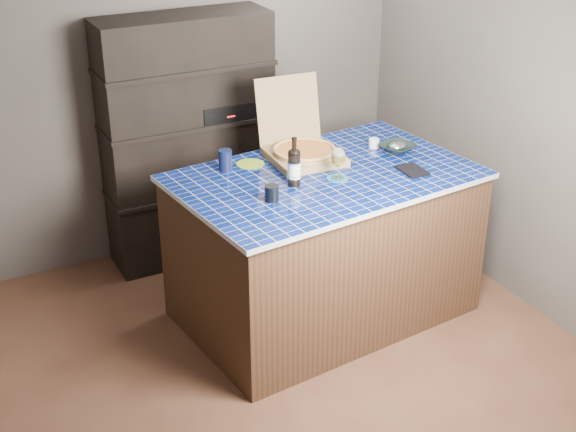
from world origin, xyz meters
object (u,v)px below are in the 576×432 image
mead_bottle (294,167)px  bowl (397,148)px  kitchen_island (324,245)px  pizza_box (303,149)px  wine_glass (338,158)px  dvd_case (412,170)px

mead_bottle → bowl: bearing=10.9°
kitchen_island → bowl: (0.61, 0.11, 0.53)m
pizza_box → wine_glass: bearing=-81.1°
pizza_box → dvd_case: pizza_box is taller
pizza_box → bowl: 0.64m
wine_glass → dvd_case: wine_glass is taller
kitchen_island → bowl: size_ratio=8.73×
mead_bottle → bowl: (0.85, 0.16, -0.09)m
kitchen_island → mead_bottle: 0.67m
kitchen_island → mead_bottle: size_ratio=6.41×
mead_bottle → bowl: size_ratio=1.36×
dvd_case → bowl: (0.10, 0.32, 0.02)m
kitchen_island → pizza_box: size_ratio=3.46×
kitchen_island → dvd_case: 0.74m
wine_glass → bowl: 0.62m
pizza_box → bowl: (0.61, -0.18, -0.04)m
mead_bottle → wine_glass: 0.28m
wine_glass → dvd_case: bearing=-13.6°
mead_bottle → dvd_case: bearing=-11.8°
bowl → wine_glass: bearing=-160.3°
kitchen_island → pizza_box: 0.64m
pizza_box → mead_bottle: pizza_box is taller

